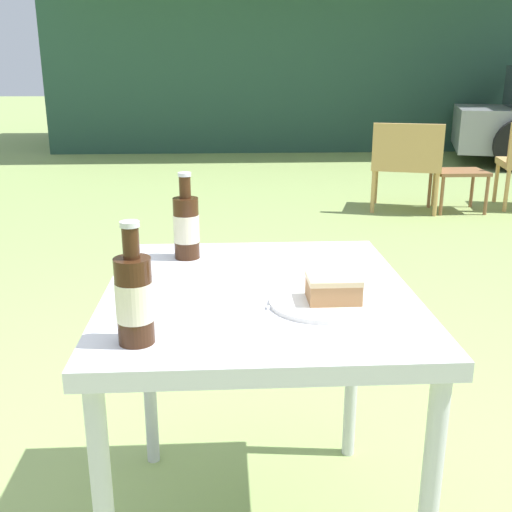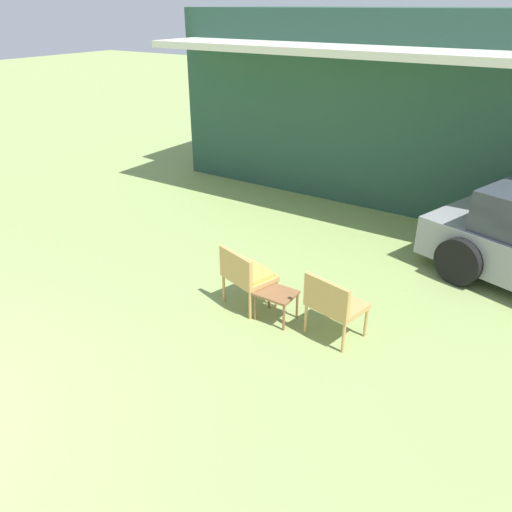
% 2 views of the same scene
% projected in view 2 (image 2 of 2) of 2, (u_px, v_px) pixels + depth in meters
% --- Properties ---
extents(cabin_building, '(8.06, 4.35, 3.37)m').
position_uv_depth(cabin_building, '(397.00, 102.00, 9.84)').
color(cabin_building, '#284C3D').
rests_on(cabin_building, ground_plane).
extents(wicker_chair_cushioned, '(0.71, 0.63, 0.79)m').
position_uv_depth(wicker_chair_cushioned, '(246.00, 273.00, 6.13)').
color(wicker_chair_cushioned, tan).
rests_on(wicker_chair_cushioned, ground_plane).
extents(wicker_chair_plain, '(0.68, 0.59, 0.79)m').
position_uv_depth(wicker_chair_plain, '(333.00, 302.00, 5.53)').
color(wicker_chair_plain, tan).
rests_on(wicker_chair_plain, ground_plane).
extents(garden_side_table, '(0.45, 0.37, 0.37)m').
position_uv_depth(garden_side_table, '(276.00, 296.00, 5.93)').
color(garden_side_table, brown).
rests_on(garden_side_table, ground_plane).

